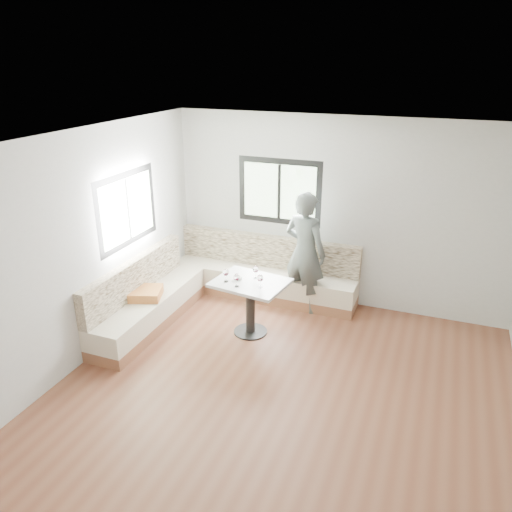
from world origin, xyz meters
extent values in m
cube|color=brown|center=(0.00, 0.00, 0.00)|extent=(5.00, 5.00, 0.01)
cube|color=white|center=(0.00, 0.00, 2.80)|extent=(5.00, 5.00, 0.01)
cube|color=#B7B7B2|center=(0.00, 2.50, 1.40)|extent=(5.00, 0.01, 2.80)
cube|color=#B7B7B2|center=(0.00, -2.50, 1.40)|extent=(5.00, 0.01, 2.80)
cube|color=#B7B7B2|center=(-2.50, 0.00, 1.40)|extent=(0.01, 5.00, 2.80)
cube|color=black|center=(-0.90, 2.49, 1.65)|extent=(1.30, 0.02, 1.00)
cube|color=black|center=(-2.49, 0.90, 1.65)|extent=(0.02, 1.30, 1.00)
cube|color=brown|center=(-1.05, 2.23, 0.08)|extent=(2.90, 0.55, 0.16)
cube|color=beige|center=(-1.05, 2.23, 0.30)|extent=(2.90, 0.55, 0.29)
cube|color=beige|center=(-1.05, 2.43, 0.70)|extent=(2.90, 0.14, 0.50)
cube|color=brown|center=(-2.23, 0.82, 0.08)|extent=(0.55, 2.25, 0.16)
cube|color=beige|center=(-2.23, 0.82, 0.30)|extent=(0.55, 2.25, 0.29)
cube|color=beige|center=(-2.43, 0.82, 0.70)|extent=(0.14, 2.25, 0.50)
cube|color=gold|center=(-2.23, 0.77, 0.51)|extent=(0.52, 0.52, 0.12)
cylinder|color=black|center=(-0.83, 1.14, 0.01)|extent=(0.46, 0.46, 0.02)
cylinder|color=black|center=(-0.83, 1.14, 0.36)|extent=(0.12, 0.12, 0.73)
cube|color=silver|center=(-0.83, 1.14, 0.75)|extent=(1.03, 0.85, 0.04)
imported|color=#4A514F|center=(-0.36, 2.08, 0.90)|extent=(0.76, 0.61, 1.81)
cylinder|color=white|center=(-1.01, 1.13, 0.79)|extent=(0.11, 0.11, 0.05)
sphere|color=black|center=(-0.99, 1.15, 0.81)|extent=(0.02, 0.02, 0.02)
sphere|color=black|center=(-1.02, 1.14, 0.81)|extent=(0.02, 0.02, 0.02)
sphere|color=black|center=(-1.01, 1.12, 0.81)|extent=(0.02, 0.02, 0.02)
cylinder|color=white|center=(-1.13, 1.02, 0.77)|extent=(0.06, 0.06, 0.01)
cylinder|color=white|center=(-1.13, 1.02, 0.81)|extent=(0.01, 0.01, 0.08)
ellipsoid|color=white|center=(-1.13, 1.02, 0.90)|extent=(0.08, 0.08, 0.10)
cylinder|color=#420414|center=(-1.13, 1.02, 0.88)|extent=(0.05, 0.05, 0.02)
cylinder|color=white|center=(-0.94, 0.93, 0.77)|extent=(0.06, 0.06, 0.01)
cylinder|color=white|center=(-0.94, 0.93, 0.81)|extent=(0.01, 0.01, 0.08)
ellipsoid|color=white|center=(-0.94, 0.93, 0.90)|extent=(0.08, 0.08, 0.10)
cylinder|color=#420414|center=(-0.94, 0.93, 0.88)|extent=(0.05, 0.05, 0.02)
cylinder|color=white|center=(-0.64, 1.02, 0.77)|extent=(0.06, 0.06, 0.01)
cylinder|color=white|center=(-0.64, 1.02, 0.81)|extent=(0.01, 0.01, 0.08)
ellipsoid|color=white|center=(-0.64, 1.02, 0.90)|extent=(0.08, 0.08, 0.10)
cylinder|color=#420414|center=(-0.64, 1.02, 0.88)|extent=(0.05, 0.05, 0.02)
cylinder|color=white|center=(-0.80, 1.26, 0.77)|extent=(0.06, 0.06, 0.01)
cylinder|color=white|center=(-0.80, 1.26, 0.81)|extent=(0.01, 0.01, 0.08)
ellipsoid|color=white|center=(-0.80, 1.26, 0.90)|extent=(0.08, 0.08, 0.10)
cylinder|color=#420414|center=(-0.80, 1.26, 0.88)|extent=(0.05, 0.05, 0.02)
camera|label=1|loc=(1.41, -4.41, 3.55)|focal=35.00mm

